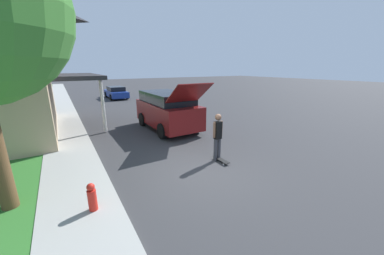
# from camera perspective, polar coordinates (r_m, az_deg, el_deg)

# --- Properties ---
(ground_plane) EXTENTS (120.00, 120.00, 0.00)m
(ground_plane) POSITION_cam_1_polar(r_m,az_deg,el_deg) (7.33, 1.99, -11.58)
(ground_plane) COLOR #333335
(sidewalk) EXTENTS (1.80, 80.00, 0.10)m
(sidewalk) POSITION_cam_1_polar(r_m,az_deg,el_deg) (11.87, -30.24, -2.65)
(sidewalk) COLOR #9E9E99
(sidewalk) RESTS_ON ground_plane
(lawn_tree_far) EXTENTS (4.70, 4.70, 8.27)m
(lawn_tree_far) POSITION_cam_1_polar(r_m,az_deg,el_deg) (15.61, -41.28, 21.81)
(lawn_tree_far) COLOR brown
(lawn_tree_far) RESTS_ON lawn
(suv_parked) EXTENTS (2.18, 5.28, 2.72)m
(suv_parked) POSITION_cam_1_polar(r_m,az_deg,el_deg) (11.93, -6.61, 4.70)
(suv_parked) COLOR maroon
(suv_parked) RESTS_ON ground_plane
(car_down_street) EXTENTS (1.89, 4.55, 1.30)m
(car_down_street) POSITION_cam_1_polar(r_m,az_deg,el_deg) (25.60, -19.60, 8.81)
(car_down_street) COLOR navy
(car_down_street) RESTS_ON ground_plane
(skateboarder) EXTENTS (0.41, 0.23, 1.77)m
(skateboarder) POSITION_cam_1_polar(r_m,az_deg,el_deg) (7.85, 6.86, -1.95)
(skateboarder) COLOR #38383D
(skateboarder) RESTS_ON ground_plane
(skateboard) EXTENTS (0.21, 0.77, 0.10)m
(skateboard) POSITION_cam_1_polar(r_m,az_deg,el_deg) (8.02, 7.81, -8.55)
(skateboard) COLOR black
(skateboard) RESTS_ON ground_plane
(fire_hydrant) EXTENTS (0.20, 0.20, 0.69)m
(fire_hydrant) POSITION_cam_1_polar(r_m,az_deg,el_deg) (5.76, -25.10, -16.48)
(fire_hydrant) COLOR red
(fire_hydrant) RESTS_ON sidewalk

